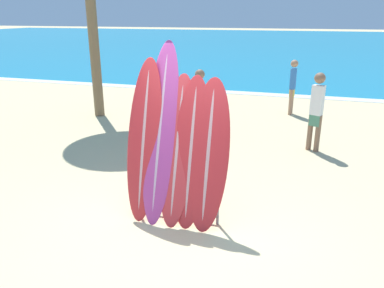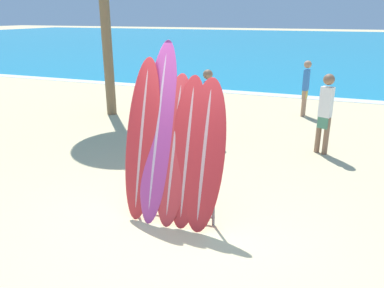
{
  "view_description": "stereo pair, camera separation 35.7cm",
  "coord_description": "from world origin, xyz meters",
  "px_view_note": "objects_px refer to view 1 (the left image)",
  "views": [
    {
      "loc": [
        1.52,
        -4.37,
        2.88
      ],
      "look_at": [
        -0.16,
        1.07,
        0.9
      ],
      "focal_mm": 35.0,
      "sensor_mm": 36.0,
      "label": 1
    },
    {
      "loc": [
        1.85,
        -4.26,
        2.88
      ],
      "look_at": [
        -0.16,
        1.07,
        0.9
      ],
      "focal_mm": 35.0,
      "sensor_mm": 36.0,
      "label": 2
    }
  ],
  "objects_px": {
    "surfboard_slot_1": "(160,133)",
    "surfboard_slot_3": "(191,153)",
    "surfboard_rack": "(176,189)",
    "person_near_water": "(150,97)",
    "surfboard_slot_0": "(144,140)",
    "surfboard_slot_2": "(177,151)",
    "person_far_right": "(200,102)",
    "person_mid_beach": "(316,109)",
    "person_far_left": "(293,85)",
    "surfboard_slot_4": "(208,155)"
  },
  "relations": [
    {
      "from": "surfboard_slot_0",
      "to": "person_far_left",
      "type": "relative_size",
      "value": 1.42
    },
    {
      "from": "surfboard_slot_2",
      "to": "surfboard_slot_0",
      "type": "bearing_deg",
      "value": 178.86
    },
    {
      "from": "person_mid_beach",
      "to": "person_far_right",
      "type": "height_order",
      "value": "person_mid_beach"
    },
    {
      "from": "surfboard_slot_2",
      "to": "surfboard_slot_4",
      "type": "height_order",
      "value": "surfboard_slot_2"
    },
    {
      "from": "surfboard_slot_1",
      "to": "person_mid_beach",
      "type": "bearing_deg",
      "value": 58.45
    },
    {
      "from": "surfboard_rack",
      "to": "surfboard_slot_0",
      "type": "xyz_separation_m",
      "value": [
        -0.49,
        0.05,
        0.69
      ]
    },
    {
      "from": "surfboard_slot_1",
      "to": "surfboard_slot_3",
      "type": "height_order",
      "value": "surfboard_slot_1"
    },
    {
      "from": "surfboard_slot_0",
      "to": "person_far_right",
      "type": "relative_size",
      "value": 1.37
    },
    {
      "from": "person_near_water",
      "to": "person_mid_beach",
      "type": "distance_m",
      "value": 3.94
    },
    {
      "from": "surfboard_slot_0",
      "to": "surfboard_slot_2",
      "type": "xyz_separation_m",
      "value": [
        0.51,
        -0.01,
        -0.11
      ]
    },
    {
      "from": "surfboard_slot_0",
      "to": "surfboard_slot_4",
      "type": "distance_m",
      "value": 0.97
    },
    {
      "from": "surfboard_rack",
      "to": "surfboard_slot_2",
      "type": "xyz_separation_m",
      "value": [
        0.02,
        0.04,
        0.58
      ]
    },
    {
      "from": "surfboard_slot_2",
      "to": "person_far_left",
      "type": "bearing_deg",
      "value": 79.46
    },
    {
      "from": "person_far_right",
      "to": "surfboard_slot_0",
      "type": "bearing_deg",
      "value": -5.99
    },
    {
      "from": "surfboard_rack",
      "to": "person_mid_beach",
      "type": "bearing_deg",
      "value": 62.21
    },
    {
      "from": "surfboard_slot_0",
      "to": "surfboard_slot_2",
      "type": "distance_m",
      "value": 0.52
    },
    {
      "from": "person_far_left",
      "to": "person_far_right",
      "type": "height_order",
      "value": "person_far_right"
    },
    {
      "from": "surfboard_slot_1",
      "to": "surfboard_slot_0",
      "type": "bearing_deg",
      "value": -166.93
    },
    {
      "from": "surfboard_slot_1",
      "to": "person_near_water",
      "type": "relative_size",
      "value": 1.5
    },
    {
      "from": "surfboard_rack",
      "to": "person_near_water",
      "type": "xyz_separation_m",
      "value": [
        -2.01,
        3.79,
        0.46
      ]
    },
    {
      "from": "surfboard_slot_0",
      "to": "surfboard_slot_3",
      "type": "xyz_separation_m",
      "value": [
        0.71,
        -0.02,
        -0.11
      ]
    },
    {
      "from": "surfboard_rack",
      "to": "person_far_left",
      "type": "height_order",
      "value": "person_far_left"
    },
    {
      "from": "surfboard_slot_2",
      "to": "person_far_left",
      "type": "distance_m",
      "value": 6.9
    },
    {
      "from": "surfboard_slot_1",
      "to": "person_far_left",
      "type": "height_order",
      "value": "surfboard_slot_1"
    },
    {
      "from": "surfboard_slot_4",
      "to": "person_far_left",
      "type": "distance_m",
      "value": 6.84
    },
    {
      "from": "surfboard_slot_4",
      "to": "surfboard_slot_0",
      "type": "bearing_deg",
      "value": 178.75
    },
    {
      "from": "surfboard_rack",
      "to": "person_mid_beach",
      "type": "xyz_separation_m",
      "value": [
        1.93,
        3.66,
        0.47
      ]
    },
    {
      "from": "surfboard_slot_1",
      "to": "surfboard_slot_4",
      "type": "bearing_deg",
      "value": -5.85
    },
    {
      "from": "person_mid_beach",
      "to": "person_far_right",
      "type": "distance_m",
      "value": 2.62
    },
    {
      "from": "surfboard_slot_3",
      "to": "person_mid_beach",
      "type": "height_order",
      "value": "surfboard_slot_3"
    },
    {
      "from": "person_mid_beach",
      "to": "person_far_right",
      "type": "bearing_deg",
      "value": 22.64
    },
    {
      "from": "person_mid_beach",
      "to": "surfboard_rack",
      "type": "bearing_deg",
      "value": 84.69
    },
    {
      "from": "surfboard_rack",
      "to": "surfboard_slot_1",
      "type": "height_order",
      "value": "surfboard_slot_1"
    },
    {
      "from": "surfboard_slot_1",
      "to": "surfboard_rack",
      "type": "bearing_deg",
      "value": -21.29
    },
    {
      "from": "surfboard_rack",
      "to": "person_far_right",
      "type": "bearing_deg",
      "value": 100.71
    },
    {
      "from": "person_far_left",
      "to": "surfboard_slot_2",
      "type": "bearing_deg",
      "value": -4.25
    },
    {
      "from": "surfboard_slot_4",
      "to": "person_far_right",
      "type": "bearing_deg",
      "value": 107.82
    },
    {
      "from": "surfboard_slot_2",
      "to": "person_far_left",
      "type": "relative_size",
      "value": 1.29
    },
    {
      "from": "surfboard_slot_2",
      "to": "person_far_right",
      "type": "height_order",
      "value": "surfboard_slot_2"
    },
    {
      "from": "person_far_left",
      "to": "person_far_right",
      "type": "relative_size",
      "value": 0.96
    },
    {
      "from": "person_far_left",
      "to": "surfboard_slot_0",
      "type": "bearing_deg",
      "value": -8.36
    },
    {
      "from": "surfboard_rack",
      "to": "surfboard_slot_0",
      "type": "height_order",
      "value": "surfboard_slot_0"
    },
    {
      "from": "surfboard_slot_1",
      "to": "person_far_left",
      "type": "relative_size",
      "value": 1.57
    },
    {
      "from": "surfboard_slot_4",
      "to": "person_mid_beach",
      "type": "xyz_separation_m",
      "value": [
        1.46,
        3.64,
        -0.1
      ]
    },
    {
      "from": "surfboard_rack",
      "to": "surfboard_slot_1",
      "type": "xyz_separation_m",
      "value": [
        -0.26,
        0.1,
        0.8
      ]
    },
    {
      "from": "person_near_water",
      "to": "person_far_right",
      "type": "xyz_separation_m",
      "value": [
        1.31,
        -0.13,
        -0.01
      ]
    },
    {
      "from": "surfboard_slot_2",
      "to": "person_far_right",
      "type": "relative_size",
      "value": 1.25
    },
    {
      "from": "surfboard_slot_0",
      "to": "person_near_water",
      "type": "bearing_deg",
      "value": 112.06
    },
    {
      "from": "surfboard_slot_3",
      "to": "surfboard_slot_4",
      "type": "xyz_separation_m",
      "value": [
        0.25,
        -0.0,
        -0.01
      ]
    },
    {
      "from": "surfboard_slot_2",
      "to": "surfboard_slot_4",
      "type": "relative_size",
      "value": 1.01
    }
  ]
}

